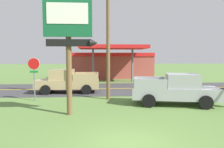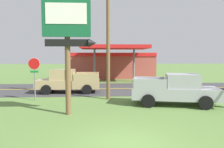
{
  "view_description": "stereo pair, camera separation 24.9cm",
  "coord_description": "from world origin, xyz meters",
  "px_view_note": "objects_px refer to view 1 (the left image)",
  "views": [
    {
      "loc": [
        -1.08,
        -7.16,
        2.99
      ],
      "look_at": [
        0.0,
        8.0,
        1.8
      ],
      "focal_mm": 34.52,
      "sensor_mm": 36.0,
      "label": 1
    },
    {
      "loc": [
        -0.83,
        -7.17,
        2.99
      ],
      "look_at": [
        0.0,
        8.0,
        1.8
      ],
      "focal_mm": 34.52,
      "sensor_mm": 36.0,
      "label": 2
    }
  ],
  "objects_px": {
    "pickup_silver_parked_on_lawn": "(176,90)",
    "pickup_tan_on_road": "(67,81)",
    "utility_pole": "(108,24)",
    "gas_station": "(110,64)",
    "stop_sign": "(34,71)",
    "motel_sign": "(70,34)"
  },
  "relations": [
    {
      "from": "stop_sign",
      "to": "gas_station",
      "type": "distance_m",
      "value": 17.95
    },
    {
      "from": "pickup_silver_parked_on_lawn",
      "to": "pickup_tan_on_road",
      "type": "height_order",
      "value": "same"
    },
    {
      "from": "gas_station",
      "to": "pickup_tan_on_road",
      "type": "bearing_deg",
      "value": -108.1
    },
    {
      "from": "stop_sign",
      "to": "pickup_tan_on_road",
      "type": "height_order",
      "value": "stop_sign"
    },
    {
      "from": "motel_sign",
      "to": "gas_station",
      "type": "height_order",
      "value": "motel_sign"
    },
    {
      "from": "stop_sign",
      "to": "pickup_silver_parked_on_lawn",
      "type": "height_order",
      "value": "stop_sign"
    },
    {
      "from": "motel_sign",
      "to": "pickup_silver_parked_on_lawn",
      "type": "height_order",
      "value": "motel_sign"
    },
    {
      "from": "stop_sign",
      "to": "pickup_silver_parked_on_lawn",
      "type": "xyz_separation_m",
      "value": [
        9.21,
        -1.93,
        -1.06
      ]
    },
    {
      "from": "pickup_silver_parked_on_lawn",
      "to": "pickup_tan_on_road",
      "type": "bearing_deg",
      "value": 145.53
    },
    {
      "from": "stop_sign",
      "to": "pickup_silver_parked_on_lawn",
      "type": "bearing_deg",
      "value": -11.85
    },
    {
      "from": "stop_sign",
      "to": "utility_pole",
      "type": "height_order",
      "value": "utility_pole"
    },
    {
      "from": "utility_pole",
      "to": "gas_station",
      "type": "xyz_separation_m",
      "value": [
        1.16,
        16.68,
        -3.38
      ]
    },
    {
      "from": "gas_station",
      "to": "pickup_silver_parked_on_lawn",
      "type": "relative_size",
      "value": 2.18
    },
    {
      "from": "utility_pole",
      "to": "pickup_tan_on_road",
      "type": "xyz_separation_m",
      "value": [
        -3.31,
        3.02,
        -4.36
      ]
    },
    {
      "from": "gas_station",
      "to": "pickup_silver_parked_on_lawn",
      "type": "height_order",
      "value": "gas_station"
    },
    {
      "from": "motel_sign",
      "to": "pickup_silver_parked_on_lawn",
      "type": "relative_size",
      "value": 1.12
    },
    {
      "from": "motel_sign",
      "to": "gas_station",
      "type": "distance_m",
      "value": 21.15
    },
    {
      "from": "motel_sign",
      "to": "gas_station",
      "type": "xyz_separation_m",
      "value": [
        3.32,
        20.77,
        -2.22
      ]
    },
    {
      "from": "utility_pole",
      "to": "pickup_silver_parked_on_lawn",
      "type": "distance_m",
      "value": 6.36
    },
    {
      "from": "gas_station",
      "to": "stop_sign",
      "type": "bearing_deg",
      "value": -110.34
    },
    {
      "from": "stop_sign",
      "to": "utility_pole",
      "type": "bearing_deg",
      "value": 1.74
    },
    {
      "from": "pickup_tan_on_road",
      "to": "motel_sign",
      "type": "bearing_deg",
      "value": -80.84
    }
  ]
}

